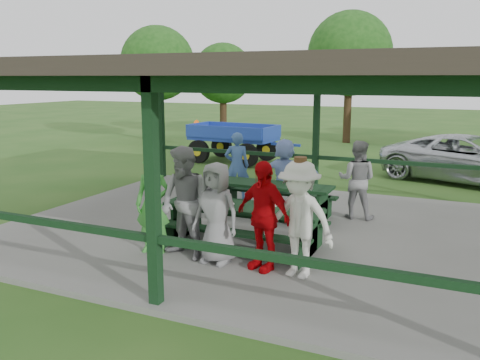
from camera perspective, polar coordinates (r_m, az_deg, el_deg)
The scene contains 19 objects.
ground at distance 10.32m, azimuth 2.45°, elevation -5.91°, with size 90.00×90.00×0.00m, color #275119.
concrete_slab at distance 10.31m, azimuth 2.45°, elevation -5.64°, with size 10.00×8.00×0.10m, color slate.
pavilion_structure at distance 9.85m, azimuth 2.61°, elevation 11.96°, with size 10.60×8.60×3.24m.
picnic_table_near at distance 9.06m, azimuth 0.29°, elevation -4.55°, with size 2.86×1.39×0.75m.
picnic_table_far at distance 10.93m, azimuth 3.45°, elevation -1.80°, with size 2.64×1.39×0.75m.
table_setting at distance 9.03m, azimuth 0.11°, elevation -2.61°, with size 2.43×0.45×0.10m.
contestant_green at distance 8.79m, azimuth -9.75°, elevation -2.71°, with size 0.62×0.41×1.70m, color green.
contestant_grey_left at distance 8.42m, azimuth -6.21°, elevation -2.61°, with size 0.92×0.71×1.89m, color gray.
contestant_grey_mid at distance 8.22m, azimuth -2.67°, elevation -3.72°, with size 0.81×0.53×1.66m, color gray.
contestant_red at distance 7.93m, azimuth 2.58°, elevation -4.01°, with size 1.02×0.42×1.74m, color #BF050A.
contestant_white_fedora at distance 7.66m, azimuth 6.64°, elevation -4.40°, with size 1.25×0.86×1.84m.
spectator_lblue at distance 11.63m, azimuth 5.04°, elevation 0.69°, with size 1.51×0.48×1.63m, color #9BB5F0.
spectator_blue at distance 12.53m, azimuth -0.36°, elevation 1.61°, with size 0.61×0.40×1.67m, color #3B609B.
spectator_grey at distance 11.10m, azimuth 13.00°, elevation 0.04°, with size 0.82×0.64×1.68m, color gray.
pickup_truck at distance 16.50m, azimuth 24.47°, elevation 2.14°, with size 2.32×5.04×1.40m, color silver.
farm_trailer at distance 18.75m, azimuth -0.74°, elevation 4.29°, with size 4.27×2.05×1.49m.
tree_far_left at distance 26.72m, azimuth -1.92°, elevation 11.85°, with size 3.09×3.09×4.82m.
tree_left at distance 24.79m, azimuth 12.23°, elevation 13.67°, with size 3.91×3.91×6.11m.
tree_edge_left at distance 25.02m, azimuth -9.25°, elevation 12.78°, with size 3.51×3.51×5.49m.
Camera 1 is at (3.66, -9.15, 3.08)m, focal length 38.00 mm.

